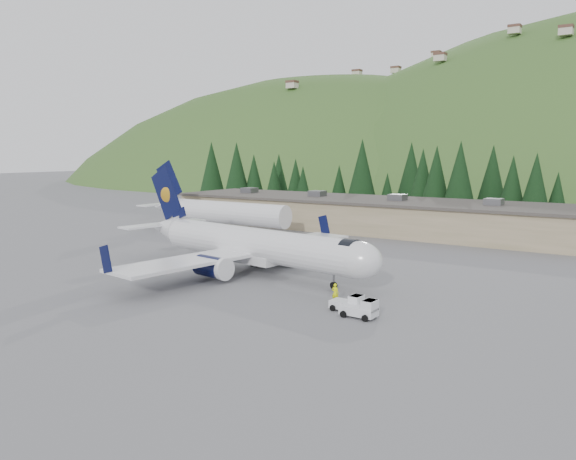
# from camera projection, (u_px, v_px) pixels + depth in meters

# --- Properties ---
(ground) EXTENTS (600.00, 600.00, 0.00)m
(ground) POSITION_uv_depth(u_px,v_px,m) (257.00, 274.00, 59.69)
(ground) COLOR #59595D
(airliner) EXTENTS (33.89, 31.91, 11.25)m
(airliner) POSITION_uv_depth(u_px,v_px,m) (250.00, 245.00, 59.92)
(airliner) COLOR white
(airliner) RESTS_ON ground
(second_airliner) EXTENTS (27.50, 11.00, 10.05)m
(second_airliner) POSITION_uv_depth(u_px,v_px,m) (214.00, 211.00, 91.02)
(second_airliner) COLOR white
(second_airliner) RESTS_ON ground
(baggage_tug_a) EXTENTS (2.89, 1.81, 1.52)m
(baggage_tug_a) POSITION_uv_depth(u_px,v_px,m) (362.00, 309.00, 43.72)
(baggage_tug_a) COLOR silver
(baggage_tug_a) RESTS_ON ground
(baggage_tug_b) EXTENTS (2.77, 1.78, 1.43)m
(baggage_tug_b) POSITION_uv_depth(u_px,v_px,m) (349.00, 304.00, 45.47)
(baggage_tug_b) COLOR silver
(baggage_tug_b) RESTS_ON ground
(terminal_building) EXTENTS (71.00, 17.00, 6.10)m
(terminal_building) POSITION_uv_depth(u_px,v_px,m) (369.00, 214.00, 93.45)
(terminal_building) COLOR #8E805B
(terminal_building) RESTS_ON ground
(ramp_worker) EXTENTS (0.67, 0.47, 1.73)m
(ramp_worker) POSITION_uv_depth(u_px,v_px,m) (335.00, 293.00, 47.98)
(ramp_worker) COLOR #E9F508
(ramp_worker) RESTS_ON ground
(tree_line) EXTENTS (114.09, 19.87, 14.33)m
(tree_line) POSITION_uv_depth(u_px,v_px,m) (415.00, 178.00, 111.47)
(tree_line) COLOR black
(tree_line) RESTS_ON ground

